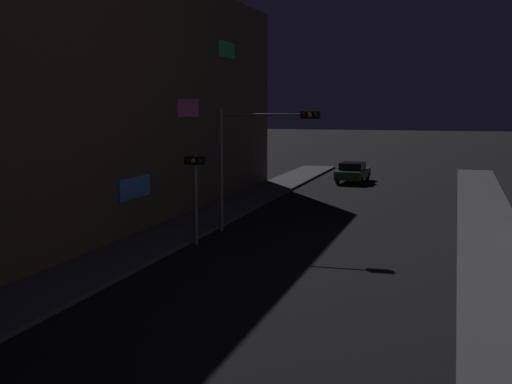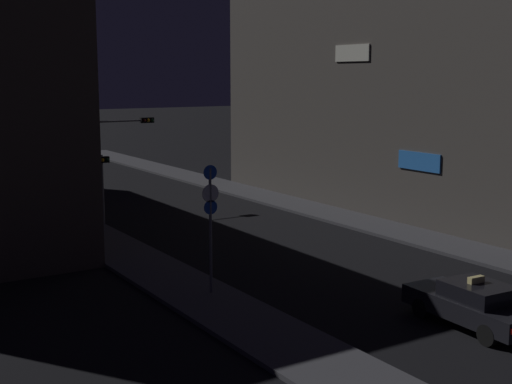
{
  "view_description": "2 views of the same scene",
  "coord_description": "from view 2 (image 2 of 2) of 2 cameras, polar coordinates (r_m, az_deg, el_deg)",
  "views": [
    {
      "loc": [
        4.97,
        2.76,
        5.57
      ],
      "look_at": [
        -0.55,
        21.61,
        3.04
      ],
      "focal_mm": 48.17,
      "sensor_mm": 36.0,
      "label": 1
    },
    {
      "loc": [
        -17.45,
        -6.98,
        7.66
      ],
      "look_at": [
        -0.4,
        19.95,
        2.37
      ],
      "focal_mm": 49.34,
      "sensor_mm": 36.0,
      "label": 2
    }
  ],
  "objects": [
    {
      "name": "taxi",
      "position": [
        22.84,
        17.22,
        -8.66
      ],
      "size": [
        2.01,
        4.53,
        1.62
      ],
      "color": "black",
      "rests_on": "ground_plane"
    },
    {
      "name": "sign_pole_left",
      "position": [
        24.3,
        -3.71,
        -1.94
      ],
      "size": [
        0.63,
        0.1,
        4.5
      ],
      "color": "slate",
      "rests_on": "sidewalk_left"
    },
    {
      "name": "sidewalk_left",
      "position": [
        39.2,
        -15.51,
        -2.09
      ],
      "size": [
        2.75,
        63.78,
        0.15
      ],
      "primitive_type": "cube",
      "color": "#424247",
      "rests_on": "ground_plane"
    },
    {
      "name": "building_facade_right",
      "position": [
        41.42,
        11.15,
        12.0
      ],
      "size": [
        6.13,
        26.45,
        19.3
      ],
      "color": "#514C47",
      "rests_on": "ground_plane"
    },
    {
      "name": "sidewalk_right",
      "position": [
        44.61,
        0.66,
        -0.37
      ],
      "size": [
        2.75,
        63.78,
        0.15
      ],
      "primitive_type": "cube",
      "color": "#424247",
      "rests_on": "ground_plane"
    },
    {
      "name": "far_car",
      "position": [
        60.8,
        -17.49,
        2.44
      ],
      "size": [
        2.04,
        4.54,
        1.42
      ],
      "color": "#1E512D",
      "rests_on": "ground_plane"
    },
    {
      "name": "traffic_light_left_kerb",
      "position": [
        37.36,
        -12.38,
        1.4
      ],
      "size": [
        0.8,
        0.42,
        3.61
      ],
      "color": "slate",
      "rests_on": "ground_plane"
    },
    {
      "name": "traffic_light_overhead",
      "position": [
        40.69,
        -11.73,
        3.9
      ],
      "size": [
        4.44,
        0.42,
        5.36
      ],
      "color": "slate",
      "rests_on": "ground_plane"
    }
  ]
}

